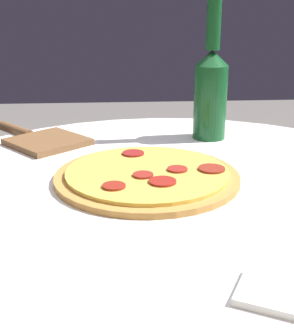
% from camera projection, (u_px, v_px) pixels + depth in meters
% --- Properties ---
extents(table, '(0.94, 0.94, 0.69)m').
position_uv_depth(table, '(176.00, 287.00, 0.76)').
color(table, white).
rests_on(table, ground_plane).
extents(pizza, '(0.30, 0.30, 0.02)m').
position_uv_depth(pizza, '(147.00, 175.00, 0.75)').
color(pizza, '#B77F3D').
rests_on(pizza, table).
extents(beer_bottle, '(0.07, 0.07, 0.29)m').
position_uv_depth(beer_bottle, '(211.00, 88.00, 0.94)').
color(beer_bottle, '#144C23').
rests_on(beer_bottle, table).
extents(pizza_paddle, '(0.22, 0.24, 0.02)m').
position_uv_depth(pizza_paddle, '(41.00, 139.00, 0.95)').
color(pizza_paddle, brown).
rests_on(pizza_paddle, table).
extents(napkin, '(0.12, 0.11, 0.01)m').
position_uv_depth(napkin, '(294.00, 298.00, 0.44)').
color(napkin, white).
rests_on(napkin, table).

